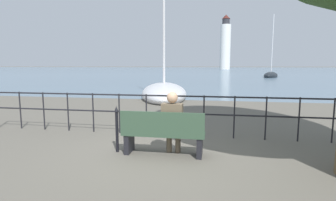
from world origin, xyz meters
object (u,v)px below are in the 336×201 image
(seated_person_left, at_px, (172,120))
(closed_umbrella, at_px, (117,127))
(park_bench, at_px, (163,134))
(sailboat_2, at_px, (271,75))
(harbor_lighthouse, at_px, (225,44))
(sailboat_0, at_px, (164,92))

(seated_person_left, distance_m, closed_umbrella, 1.16)
(park_bench, xyz_separation_m, sailboat_2, (9.51, 37.85, -0.12))
(seated_person_left, bearing_deg, harbor_lighthouse, 87.56)
(park_bench, relative_size, sailboat_2, 0.17)
(park_bench, bearing_deg, sailboat_0, 100.88)
(seated_person_left, height_order, sailboat_2, sailboat_2)
(sailboat_2, bearing_deg, sailboat_0, -91.07)
(park_bench, height_order, seated_person_left, seated_person_left)
(closed_umbrella, bearing_deg, harbor_lighthouse, 87.05)
(closed_umbrella, bearing_deg, sailboat_0, 95.14)
(closed_umbrella, xyz_separation_m, harbor_lighthouse, (6.70, 130.04, 11.81))
(sailboat_2, bearing_deg, harbor_lighthouse, 113.05)
(park_bench, distance_m, closed_umbrella, 0.98)
(park_bench, relative_size, closed_umbrella, 1.71)
(sailboat_0, bearing_deg, park_bench, -90.36)
(park_bench, bearing_deg, sailboat_2, 75.90)
(park_bench, xyz_separation_m, sailboat_0, (-1.82, 9.49, -0.15))
(seated_person_left, relative_size, closed_umbrella, 1.32)
(harbor_lighthouse, bearing_deg, sailboat_2, -87.65)
(seated_person_left, height_order, sailboat_0, sailboat_0)
(harbor_lighthouse, bearing_deg, seated_person_left, -92.44)
(seated_person_left, bearing_deg, park_bench, -157.40)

